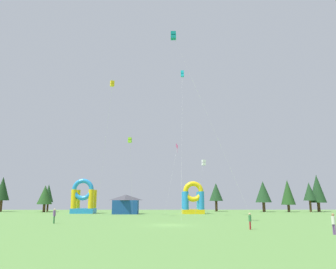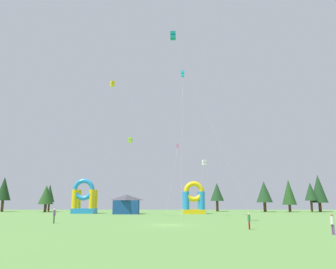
{
  "view_description": "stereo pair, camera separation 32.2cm",
  "coord_description": "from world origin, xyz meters",
  "px_view_note": "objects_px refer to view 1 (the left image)",
  "views": [
    {
      "loc": [
        -0.65,
        -39.4,
        2.88
      ],
      "look_at": [
        0.0,
        10.21,
        12.67
      ],
      "focal_mm": 35.38,
      "sensor_mm": 36.0,
      "label": 1
    },
    {
      "loc": [
        -0.33,
        -39.4,
        2.88
      ],
      "look_at": [
        0.0,
        10.21,
        12.67
      ],
      "focal_mm": 35.38,
      "sensor_mm": 36.0,
      "label": 2
    }
  ],
  "objects_px": {
    "person_left_edge": "(333,222)",
    "inflatable_red_slide": "(193,201)",
    "kite_cyan_box": "(182,74)",
    "kite_white_box": "(204,163)",
    "kite_teal_box": "(174,36)",
    "person_far_side": "(250,220)",
    "person_near_camera": "(54,215)",
    "festival_tent": "(126,204)",
    "kite_pink_diamond": "(177,147)",
    "kite_lime_box": "(130,140)",
    "inflatable_blue_arch": "(83,200)",
    "kite_yellow_box": "(112,84)"
  },
  "relations": [
    {
      "from": "person_left_edge",
      "to": "inflatable_red_slide",
      "type": "xyz_separation_m",
      "value": [
        -8.14,
        42.16,
        1.51
      ]
    },
    {
      "from": "kite_cyan_box",
      "to": "kite_white_box",
      "type": "distance_m",
      "value": 17.5
    },
    {
      "from": "inflatable_red_slide",
      "to": "kite_white_box",
      "type": "bearing_deg",
      "value": -81.05
    },
    {
      "from": "kite_teal_box",
      "to": "person_far_side",
      "type": "xyz_separation_m",
      "value": [
        7.23,
        -8.24,
        -23.95
      ]
    },
    {
      "from": "kite_cyan_box",
      "to": "person_near_camera",
      "type": "relative_size",
      "value": 15.12
    },
    {
      "from": "kite_white_box",
      "to": "kite_teal_box",
      "type": "bearing_deg",
      "value": -107.19
    },
    {
      "from": "festival_tent",
      "to": "kite_pink_diamond",
      "type": "bearing_deg",
      "value": 10.87
    },
    {
      "from": "kite_teal_box",
      "to": "person_far_side",
      "type": "bearing_deg",
      "value": -48.74
    },
    {
      "from": "kite_white_box",
      "to": "kite_pink_diamond",
      "type": "xyz_separation_m",
      "value": [
        -4.53,
        9.76,
        4.59
      ]
    },
    {
      "from": "kite_cyan_box",
      "to": "kite_teal_box",
      "type": "relative_size",
      "value": 1.08
    },
    {
      "from": "kite_lime_box",
      "to": "kite_pink_diamond",
      "type": "height_order",
      "value": "kite_pink_diamond"
    },
    {
      "from": "kite_cyan_box",
      "to": "person_far_side",
      "type": "height_order",
      "value": "kite_cyan_box"
    },
    {
      "from": "person_far_side",
      "to": "inflatable_blue_arch",
      "type": "distance_m",
      "value": 46.71
    },
    {
      "from": "kite_pink_diamond",
      "to": "kite_white_box",
      "type": "bearing_deg",
      "value": -65.12
    },
    {
      "from": "inflatable_blue_arch",
      "to": "inflatable_red_slide",
      "type": "bearing_deg",
      "value": -4.59
    },
    {
      "from": "person_near_camera",
      "to": "person_left_edge",
      "type": "relative_size",
      "value": 1.04
    },
    {
      "from": "festival_tent",
      "to": "kite_cyan_box",
      "type": "bearing_deg",
      "value": -38.68
    },
    {
      "from": "kite_yellow_box",
      "to": "person_left_edge",
      "type": "distance_m",
      "value": 42.15
    },
    {
      "from": "person_left_edge",
      "to": "person_far_side",
      "type": "relative_size",
      "value": 1.1
    },
    {
      "from": "kite_white_box",
      "to": "kite_lime_box",
      "type": "distance_m",
      "value": 14.64
    },
    {
      "from": "kite_yellow_box",
      "to": "person_far_side",
      "type": "height_order",
      "value": "kite_yellow_box"
    },
    {
      "from": "festival_tent",
      "to": "kite_white_box",
      "type": "bearing_deg",
      "value": -26.65
    },
    {
      "from": "person_far_side",
      "to": "kite_pink_diamond",
      "type": "bearing_deg",
      "value": -138.15
    },
    {
      "from": "person_near_camera",
      "to": "festival_tent",
      "type": "xyz_separation_m",
      "value": [
        5.74,
        27.39,
        0.88
      ]
    },
    {
      "from": "person_left_edge",
      "to": "festival_tent",
      "type": "height_order",
      "value": "festival_tent"
    },
    {
      "from": "person_far_side",
      "to": "inflatable_red_slide",
      "type": "distance_m",
      "value": 37.16
    },
    {
      "from": "kite_pink_diamond",
      "to": "person_left_edge",
      "type": "xyz_separation_m",
      "value": [
        11.29,
        -43.18,
        -13.27
      ]
    },
    {
      "from": "kite_pink_diamond",
      "to": "person_left_edge",
      "type": "bearing_deg",
      "value": -75.35
    },
    {
      "from": "kite_pink_diamond",
      "to": "person_near_camera",
      "type": "bearing_deg",
      "value": -119.3
    },
    {
      "from": "kite_teal_box",
      "to": "kite_yellow_box",
      "type": "bearing_deg",
      "value": 126.9
    },
    {
      "from": "kite_white_box",
      "to": "inflatable_blue_arch",
      "type": "relative_size",
      "value": 1.4
    },
    {
      "from": "kite_lime_box",
      "to": "person_far_side",
      "type": "bearing_deg",
      "value": -62.22
    },
    {
      "from": "kite_white_box",
      "to": "festival_tent",
      "type": "relative_size",
      "value": 2.01
    },
    {
      "from": "inflatable_blue_arch",
      "to": "kite_yellow_box",
      "type": "bearing_deg",
      "value": -64.32
    },
    {
      "from": "kite_lime_box",
      "to": "kite_yellow_box",
      "type": "height_order",
      "value": "kite_yellow_box"
    },
    {
      "from": "kite_teal_box",
      "to": "person_left_edge",
      "type": "relative_size",
      "value": 14.58
    },
    {
      "from": "kite_cyan_box",
      "to": "person_far_side",
      "type": "distance_m",
      "value": 37.59
    },
    {
      "from": "person_left_edge",
      "to": "festival_tent",
      "type": "bearing_deg",
      "value": 8.22
    },
    {
      "from": "kite_yellow_box",
      "to": "inflatable_red_slide",
      "type": "distance_m",
      "value": 29.51
    },
    {
      "from": "festival_tent",
      "to": "inflatable_red_slide",
      "type": "bearing_deg",
      "value": 4.31
    },
    {
      "from": "kite_white_box",
      "to": "kite_teal_box",
      "type": "height_order",
      "value": "kite_teal_box"
    },
    {
      "from": "inflatable_red_slide",
      "to": "inflatable_blue_arch",
      "type": "relative_size",
      "value": 0.91
    },
    {
      "from": "person_near_camera",
      "to": "person_far_side",
      "type": "xyz_separation_m",
      "value": [
        22.08,
        -8.61,
        -0.14
      ]
    },
    {
      "from": "kite_white_box",
      "to": "inflatable_red_slide",
      "type": "relative_size",
      "value": 1.54
    },
    {
      "from": "person_near_camera",
      "to": "inflatable_red_slide",
      "type": "height_order",
      "value": "inflatable_red_slide"
    },
    {
      "from": "kite_teal_box",
      "to": "person_near_camera",
      "type": "xyz_separation_m",
      "value": [
        -14.85,
        0.37,
        -23.82
      ]
    },
    {
      "from": "festival_tent",
      "to": "kite_lime_box",
      "type": "bearing_deg",
      "value": -80.0
    },
    {
      "from": "kite_teal_box",
      "to": "kite_yellow_box",
      "type": "relative_size",
      "value": 1.08
    },
    {
      "from": "kite_teal_box",
      "to": "kite_yellow_box",
      "type": "xyz_separation_m",
      "value": [
        -10.49,
        13.97,
        -1.95
      ]
    },
    {
      "from": "kite_lime_box",
      "to": "person_near_camera",
      "type": "xyz_separation_m",
      "value": [
        -7.06,
        -19.92,
        -12.92
      ]
    }
  ]
}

